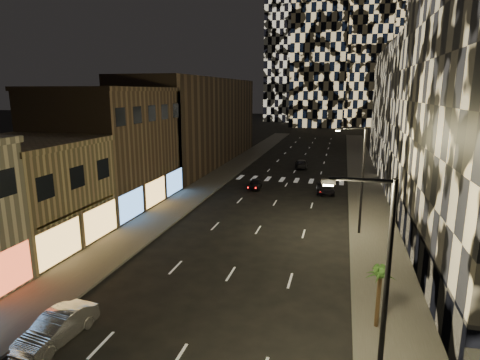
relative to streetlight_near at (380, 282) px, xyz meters
The scene contains 16 objects.
sidewalk_left 44.33m from the streetlight_near, 114.65° to the left, with size 4.00×120.00×0.15m, color #47443F.
sidewalk_right 40.38m from the streetlight_near, 87.64° to the left, with size 4.00×120.00×0.15m, color #47443F.
curb_left 43.50m from the streetlight_near, 112.12° to the left, with size 0.20×120.00×0.15m, color #4C4C47.
curb_right 40.35m from the streetlight_near, 90.65° to the left, with size 0.20×120.00×0.15m, color #4C4C47.
retail_tan 27.67m from the streetlight_near, 156.55° to the left, with size 10.00×10.00×8.00m, color olive.
retail_brown 34.58m from the streetlight_near, 137.17° to the left, with size 10.00×15.00×12.00m, color brown.
retail_filler_left 56.09m from the streetlight_near, 116.89° to the left, with size 10.00×40.00×14.00m, color brown.
midrise_base 15.51m from the streetlight_near, 74.78° to the left, with size 0.60×25.00×3.00m, color #383838.
midrise_filler_right 48.56m from the streetlight_near, 76.08° to the left, with size 16.00×40.00×18.00m, color #232326.
streetlight_near is the anchor object (origin of this frame).
streetlight_far 20.00m from the streetlight_near, 90.00° to the left, with size 2.55×0.25×9.00m.
car_silver_parked 15.32m from the streetlight_near, behind, with size 1.53×4.38×1.44m, color #AAAAB0.
car_dark_midlane 36.15m from the streetlight_near, 109.32° to the left, with size 1.48×3.67×1.25m, color black.
car_dark_oncoming 50.14m from the streetlight_near, 98.83° to the left, with size 1.86×4.57×1.33m, color black.
car_dark_rightlane 34.17m from the streetlight_near, 95.39° to the left, with size 2.03×4.39×1.22m, color black.
palm_tree 6.28m from the streetlight_near, 83.59° to the left, with size 1.70×1.69×3.34m.
Camera 1 is at (6.78, -3.98, 12.03)m, focal length 30.00 mm.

